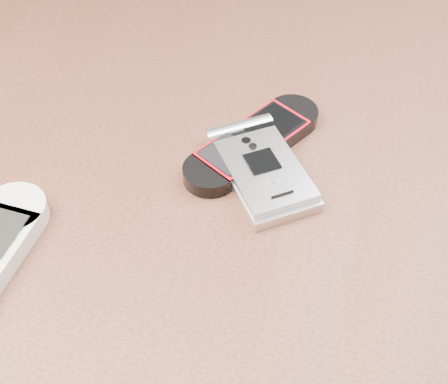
# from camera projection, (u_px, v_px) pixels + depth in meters

# --- Properties ---
(table) EXTENTS (1.20, 0.80, 0.75)m
(table) POSITION_uv_depth(u_px,v_px,m) (219.00, 274.00, 0.59)
(table) COLOR black
(table) RESTS_ON ground
(nokia_black_red) EXTENTS (0.12, 0.15, 0.02)m
(nokia_black_red) POSITION_uv_depth(u_px,v_px,m) (253.00, 142.00, 0.54)
(nokia_black_red) COLOR black
(nokia_black_red) RESTS_ON table
(motorola_razr) EXTENTS (0.11, 0.13, 0.02)m
(motorola_razr) POSITION_uv_depth(u_px,v_px,m) (263.00, 170.00, 0.52)
(motorola_razr) COLOR silver
(motorola_razr) RESTS_ON table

